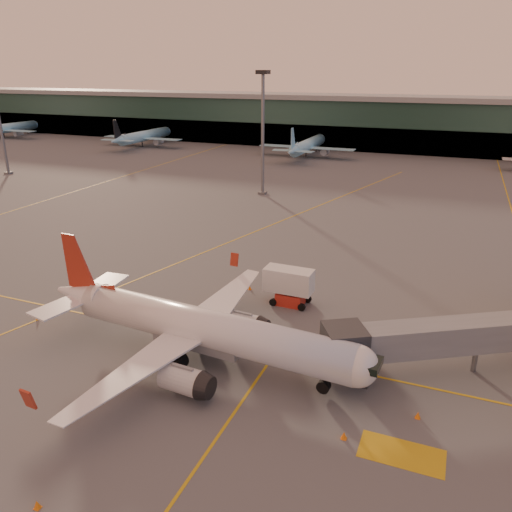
% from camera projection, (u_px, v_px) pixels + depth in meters
% --- Properties ---
extents(ground, '(600.00, 600.00, 0.00)m').
position_uv_depth(ground, '(204.00, 371.00, 45.50)').
color(ground, '#4C4F54').
rests_on(ground, ground).
extents(taxi_markings, '(100.12, 173.00, 0.01)m').
position_uv_depth(taxi_markings, '(285.00, 227.00, 86.67)').
color(taxi_markings, gold).
rests_on(taxi_markings, ground).
extents(terminal, '(400.00, 20.00, 17.60)m').
position_uv_depth(terminal, '(401.00, 124.00, 165.46)').
color(terminal, '#19382D').
rests_on(terminal, ground).
extents(mast_west_near, '(2.40, 2.40, 25.60)m').
position_uv_depth(mast_west_near, '(263.00, 125.00, 104.55)').
color(mast_west_near, slate).
rests_on(mast_west_near, ground).
extents(distant_aircraft_row, '(350.00, 34.00, 13.00)m').
position_uv_depth(distant_aircraft_row, '(427.00, 164.00, 144.10)').
color(distant_aircraft_row, '#90D6F2').
rests_on(distant_aircraft_row, ground).
extents(main_airplane, '(34.30, 30.92, 10.35)m').
position_uv_depth(main_airplane, '(198.00, 328.00, 46.12)').
color(main_airplane, white).
rests_on(main_airplane, ground).
extents(jet_bridge, '(26.52, 17.51, 5.35)m').
position_uv_depth(jet_bridge, '(493.00, 334.00, 44.48)').
color(jet_bridge, slate).
rests_on(jet_bridge, ground).
extents(catering_truck, '(5.65, 2.64, 4.35)m').
position_uv_depth(catering_truck, '(289.00, 284.00, 57.62)').
color(catering_truck, red).
rests_on(catering_truck, ground).
extents(gpu_cart, '(2.59, 2.10, 1.32)m').
position_uv_depth(gpu_cart, '(353.00, 358.00, 46.29)').
color(gpu_cart, orange).
rests_on(gpu_cart, ground).
extents(cone_nose, '(0.45, 0.45, 0.58)m').
position_uv_depth(cone_nose, '(418.00, 415.00, 39.26)').
color(cone_nose, orange).
rests_on(cone_nose, ground).
extents(cone_tail, '(0.49, 0.49, 0.62)m').
position_uv_depth(cone_tail, '(38.00, 316.00, 54.83)').
color(cone_tail, orange).
rests_on(cone_tail, ground).
extents(cone_wing_right, '(0.47, 0.47, 0.59)m').
position_uv_depth(cone_wing_right, '(37.00, 505.00, 31.19)').
color(cone_wing_right, orange).
rests_on(cone_wing_right, ground).
extents(cone_wing_left, '(0.40, 0.40, 0.51)m').
position_uv_depth(cone_wing_left, '(250.00, 288.00, 62.16)').
color(cone_wing_left, orange).
rests_on(cone_wing_left, ground).
extents(cone_fwd, '(0.48, 0.48, 0.61)m').
position_uv_depth(cone_fwd, '(344.00, 435.00, 37.07)').
color(cone_fwd, orange).
rests_on(cone_fwd, ground).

